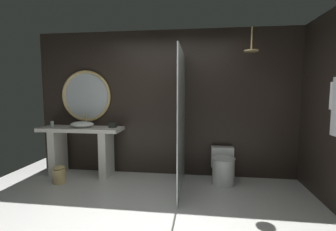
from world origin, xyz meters
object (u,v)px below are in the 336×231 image
(vessel_sink, at_px, (82,124))
(toilet, at_px, (223,167))
(round_wall_mirror, at_px, (86,96))
(rain_shower_head, at_px, (251,49))
(tumbler_cup, at_px, (52,124))
(tissue_box, at_px, (113,125))
(waste_bin, at_px, (59,174))

(vessel_sink, height_order, toilet, vessel_sink)
(round_wall_mirror, height_order, rain_shower_head, rain_shower_head)
(vessel_sink, xyz_separation_m, round_wall_mirror, (-0.02, 0.24, 0.50))
(tumbler_cup, relative_size, rain_shower_head, 0.29)
(vessel_sink, xyz_separation_m, rain_shower_head, (2.86, -0.14, 1.24))
(toilet, bearing_deg, tumbler_cup, 179.51)
(tissue_box, distance_m, round_wall_mirror, 0.80)
(round_wall_mirror, relative_size, waste_bin, 3.23)
(vessel_sink, bearing_deg, tumbler_cup, -178.69)
(toilet, bearing_deg, waste_bin, -171.91)
(tumbler_cup, distance_m, waste_bin, 0.95)
(tissue_box, distance_m, toilet, 2.04)
(rain_shower_head, bearing_deg, round_wall_mirror, 172.62)
(rain_shower_head, bearing_deg, vessel_sink, 177.24)
(toilet, bearing_deg, round_wall_mirror, 173.75)
(tissue_box, distance_m, rain_shower_head, 2.63)
(rain_shower_head, relative_size, toilet, 0.65)
(rain_shower_head, relative_size, waste_bin, 1.24)
(tissue_box, bearing_deg, toilet, -2.53)
(vessel_sink, xyz_separation_m, toilet, (2.48, -0.04, -0.66))
(tumbler_cup, bearing_deg, waste_bin, -49.43)
(round_wall_mirror, distance_m, waste_bin, 1.46)
(tissue_box, relative_size, toilet, 0.21)
(tumbler_cup, bearing_deg, rain_shower_head, -2.08)
(tissue_box, height_order, toilet, tissue_box)
(vessel_sink, xyz_separation_m, tissue_box, (0.56, 0.05, -0.02))
(tumbler_cup, xyz_separation_m, toilet, (3.06, -0.03, -0.66))
(waste_bin, bearing_deg, toilet, 8.09)
(tumbler_cup, xyz_separation_m, rain_shower_head, (3.43, -0.12, 1.24))
(waste_bin, bearing_deg, round_wall_mirror, 73.29)
(round_wall_mirror, relative_size, toilet, 1.69)
(vessel_sink, distance_m, round_wall_mirror, 0.55)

